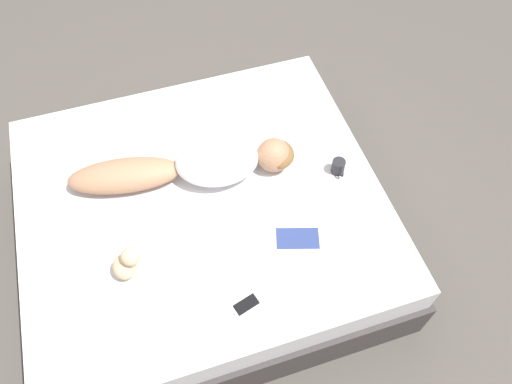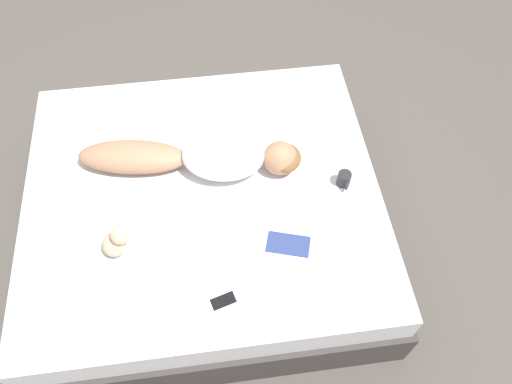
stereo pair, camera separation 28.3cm
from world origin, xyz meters
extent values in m
plane|color=#4C4742|center=(0.00, 0.00, 0.00)|extent=(12.00, 12.00, 0.00)
cube|color=#383333|center=(0.00, 0.00, 0.17)|extent=(1.94, 2.12, 0.34)
cube|color=silver|center=(0.00, 0.00, 0.45)|extent=(1.88, 2.06, 0.21)
ellipsoid|color=#A37556|center=(-0.23, -0.38, 0.63)|extent=(0.33, 0.68, 0.16)
ellipsoid|color=white|center=(-0.15, 0.14, 0.67)|extent=(0.42, 0.53, 0.24)
ellipsoid|color=brown|center=(-0.09, 0.50, 0.66)|extent=(0.23, 0.22, 0.11)
sphere|color=#A37556|center=(-0.09, 0.47, 0.65)|extent=(0.20, 0.20, 0.20)
cube|color=white|center=(0.23, 0.50, 0.56)|extent=(0.29, 0.38, 0.01)
cube|color=white|center=(0.42, 0.44, 0.56)|extent=(0.29, 0.38, 0.01)
cube|color=navy|center=(0.42, 0.44, 0.56)|extent=(0.19, 0.26, 0.00)
cylinder|color=#232328|center=(0.06, 0.82, 0.60)|extent=(0.08, 0.08, 0.09)
cylinder|color=black|center=(0.06, 0.82, 0.64)|extent=(0.07, 0.07, 0.01)
torus|color=#232328|center=(0.11, 0.82, 0.60)|extent=(0.06, 0.01, 0.06)
cube|color=silver|center=(0.70, 0.06, 0.56)|extent=(0.12, 0.17, 0.01)
cube|color=black|center=(0.70, 0.06, 0.56)|extent=(0.10, 0.14, 0.00)
ellipsoid|color=#D1B289|center=(0.33, -0.48, 0.61)|extent=(0.14, 0.12, 0.12)
sphere|color=#D1B289|center=(0.33, -0.43, 0.70)|extent=(0.10, 0.10, 0.10)
camera|label=1|loc=(1.59, -0.18, 2.96)|focal=35.00mm
camera|label=2|loc=(1.65, 0.10, 2.96)|focal=35.00mm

